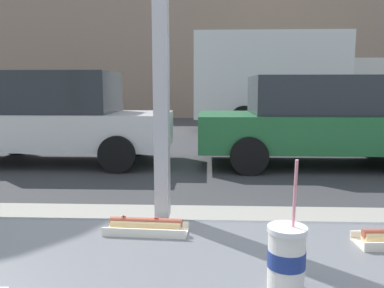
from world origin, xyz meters
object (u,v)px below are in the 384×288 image
(parked_car_green, at_px, (318,120))
(box_truck, at_px, (288,80))
(soda_cup_right, at_px, (286,257))
(parked_car_white, at_px, (59,118))
(hotdog_tray_far, at_px, (146,226))

(parked_car_green, height_order, box_truck, box_truck)
(parked_car_green, distance_m, box_truck, 5.97)
(soda_cup_right, bearing_deg, parked_car_green, 73.88)
(parked_car_white, bearing_deg, box_truck, 46.84)
(hotdog_tray_far, distance_m, box_truck, 12.32)
(soda_cup_right, xyz_separation_m, hotdog_tray_far, (-0.38, 0.34, -0.06))
(parked_car_white, bearing_deg, hotdog_tray_far, -66.31)
(soda_cup_right, xyz_separation_m, parked_car_white, (-3.05, 6.43, -0.18))
(hotdog_tray_far, height_order, box_truck, box_truck)
(parked_car_green, bearing_deg, parked_car_white, -180.00)
(soda_cup_right, bearing_deg, box_truck, 78.71)
(hotdog_tray_far, xyz_separation_m, box_truck, (2.84, 11.96, 0.71))
(box_truck, bearing_deg, hotdog_tray_far, -103.34)
(soda_cup_right, bearing_deg, parked_car_white, 115.40)
(soda_cup_right, xyz_separation_m, box_truck, (2.46, 12.30, 0.66))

